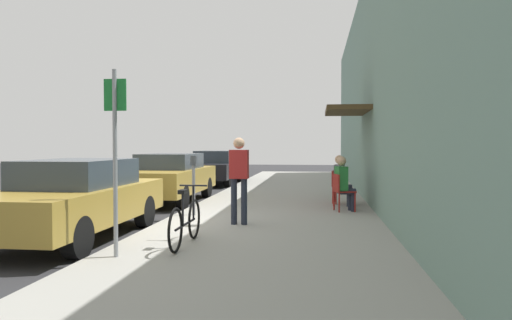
# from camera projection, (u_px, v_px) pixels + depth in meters

# --- Properties ---
(ground_plane) EXTENTS (60.00, 60.00, 0.00)m
(ground_plane) POSITION_uv_depth(u_px,v_px,m) (161.00, 227.00, 9.71)
(ground_plane) COLOR #2D2D30
(sidewalk_slab) EXTENTS (4.50, 32.00, 0.12)m
(sidewalk_slab) POSITION_uv_depth(u_px,v_px,m) (278.00, 212.00, 11.40)
(sidewalk_slab) COLOR #9E9B93
(sidewalk_slab) RESTS_ON ground_plane
(building_facade) EXTENTS (1.40, 32.00, 6.45)m
(building_facade) POSITION_uv_depth(u_px,v_px,m) (381.00, 78.00, 11.00)
(building_facade) COLOR gray
(building_facade) RESTS_ON ground_plane
(parked_car_0) EXTENTS (1.80, 4.40, 1.41)m
(parked_car_0) POSITION_uv_depth(u_px,v_px,m) (75.00, 198.00, 8.41)
(parked_car_0) COLOR #A58433
(parked_car_0) RESTS_ON ground_plane
(parked_car_1) EXTENTS (1.80, 4.40, 1.42)m
(parked_car_1) POSITION_uv_depth(u_px,v_px,m) (169.00, 177.00, 13.78)
(parked_car_1) COLOR #A58433
(parked_car_1) RESTS_ON ground_plane
(parked_car_2) EXTENTS (1.80, 4.40, 1.42)m
(parked_car_2) POSITION_uv_depth(u_px,v_px,m) (216.00, 167.00, 20.06)
(parked_car_2) COLOR black
(parked_car_2) RESTS_ON ground_plane
(parking_meter) EXTENTS (0.12, 0.10, 1.32)m
(parking_meter) POSITION_uv_depth(u_px,v_px,m) (194.00, 180.00, 10.52)
(parking_meter) COLOR slate
(parking_meter) RESTS_ON sidewalk_slab
(street_sign) EXTENTS (0.32, 0.06, 2.60)m
(street_sign) POSITION_uv_depth(u_px,v_px,m) (115.00, 148.00, 6.55)
(street_sign) COLOR gray
(street_sign) RESTS_ON sidewalk_slab
(bicycle_0) EXTENTS (0.46, 1.71, 0.90)m
(bicycle_0) POSITION_uv_depth(u_px,v_px,m) (186.00, 222.00, 7.32)
(bicycle_0) COLOR black
(bicycle_0) RESTS_ON sidewalk_slab
(cafe_chair_0) EXTENTS (0.54, 0.54, 0.87)m
(cafe_chair_0) POSITION_uv_depth(u_px,v_px,m) (341.00, 190.00, 11.08)
(cafe_chair_0) COLOR maroon
(cafe_chair_0) RESTS_ON sidewalk_slab
(seated_patron_0) EXTENTS (0.50, 0.45, 1.29)m
(seated_patron_0) POSITION_uv_depth(u_px,v_px,m) (344.00, 182.00, 11.09)
(seated_patron_0) COLOR #232838
(seated_patron_0) RESTS_ON sidewalk_slab
(cafe_chair_1) EXTENTS (0.52, 0.52, 0.87)m
(cafe_chair_1) POSITION_uv_depth(u_px,v_px,m) (339.00, 186.00, 12.11)
(cafe_chair_1) COLOR maroon
(cafe_chair_1) RESTS_ON sidewalk_slab
(seated_patron_1) EXTENTS (0.48, 0.43, 1.29)m
(seated_patron_1) POSITION_uv_depth(u_px,v_px,m) (341.00, 178.00, 12.08)
(seated_patron_1) COLOR #232838
(seated_patron_1) RESTS_ON sidewalk_slab
(cafe_chair_2) EXTENTS (0.52, 0.52, 0.87)m
(cafe_chair_2) POSITION_uv_depth(u_px,v_px,m) (338.00, 184.00, 12.61)
(cafe_chair_2) COLOR maroon
(cafe_chair_2) RESTS_ON sidewalk_slab
(pedestrian_standing) EXTENTS (0.36, 0.22, 1.70)m
(pedestrian_standing) POSITION_uv_depth(u_px,v_px,m) (239.00, 173.00, 9.23)
(pedestrian_standing) COLOR #232838
(pedestrian_standing) RESTS_ON sidewalk_slab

